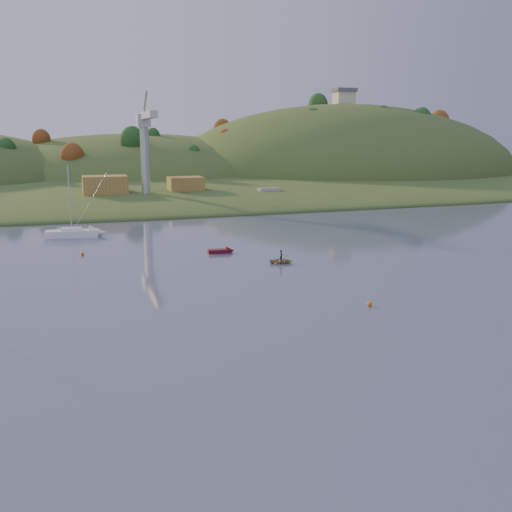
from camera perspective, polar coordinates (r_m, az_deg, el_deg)
name	(u,v)px	position (r m, az deg, el deg)	size (l,w,h in m)	color
ground	(382,428)	(36.69, 12.46, -16.46)	(500.00, 500.00, 0.00)	#3E4366
far_shore	(108,176)	(258.63, -14.56, 7.77)	(620.00, 220.00, 1.50)	#375020
shore_slope	(122,189)	(194.02, -13.21, 6.56)	(640.00, 150.00, 7.00)	#375020
hill_center	(137,178)	(239.65, -11.82, 7.60)	(140.00, 120.00, 36.00)	#375020
hill_right	(342,176)	(249.71, 8.55, 7.88)	(150.00, 130.00, 60.00)	#375020
hilltop_house	(344,96)	(249.63, 8.80, 15.55)	(9.00, 7.00, 6.45)	beige
hillside_trees	(117,184)	(213.87, -13.71, 7.01)	(280.00, 50.00, 32.00)	#1D4518
wharf	(157,198)	(151.96, -9.84, 5.73)	(42.00, 16.00, 2.40)	slate
shed_west	(105,185)	(151.28, -14.86, 6.85)	(11.00, 8.00, 4.80)	#AA7138
shed_east	(186,184)	(154.98, -7.05, 7.12)	(9.00, 7.00, 4.00)	#AA7138
dock_crane	(145,136)	(147.12, -11.03, 11.72)	(3.20, 28.00, 20.30)	#B7B7BC
sailboat_far	(72,233)	(103.71, -17.92, 2.24)	(9.09, 3.68, 12.27)	white
canoe	(281,261)	(78.58, 2.53, -0.50)	(2.27, 3.17, 0.66)	tan
paddler	(281,258)	(78.48, 2.54, -0.16)	(0.59, 0.39, 1.62)	black
red_tender	(224,251)	(85.68, -3.19, 0.51)	(4.06, 1.64, 1.35)	#530B15
work_vessel	(269,196)	(155.19, 1.27, 6.03)	(13.28, 5.06, 3.38)	#51606A
buoy_0	(370,304)	(60.14, 11.30, -4.72)	(0.50, 0.50, 0.50)	orange
buoy_2	(82,254)	(87.49, -16.97, 0.22)	(0.50, 0.50, 0.50)	orange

